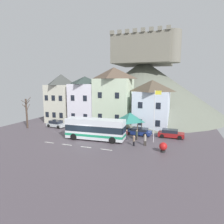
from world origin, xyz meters
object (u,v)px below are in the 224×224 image
object	(u,v)px
pedestrian_02	(134,140)
flagpole	(155,113)
bus_shelter	(130,117)
townhouse_02	(114,97)
pedestrian_00	(127,134)
bare_tree_00	(27,113)
townhouse_03	(152,105)
pedestrian_03	(145,140)
townhouse_01	(85,100)
townhouse_00	(62,98)
transit_bus	(95,129)
hilltop_castle	(144,86)
parked_car_00	(171,134)
public_bench	(125,130)
parked_car_03	(139,131)
parked_car_01	(56,124)
pedestrian_01	(137,135)
harbour_buoy	(163,147)
parked_car_02	(77,126)

from	to	relation	value
pedestrian_02	flagpole	distance (m)	4.98
bus_shelter	townhouse_02	bearing A→B (deg)	128.22
pedestrian_00	bare_tree_00	xyz separation A→B (m)	(-20.10, 0.90, 2.16)
townhouse_03	pedestrian_03	distance (m)	11.08
townhouse_01	townhouse_03	size ratio (longest dim) A/B	1.09
townhouse_00	transit_bus	size ratio (longest dim) A/B	1.13
hilltop_castle	parked_car_00	size ratio (longest dim) A/B	10.56
transit_bus	public_bench	world-z (taller)	transit_bus
bus_shelter	parked_car_00	world-z (taller)	bus_shelter
townhouse_03	hilltop_castle	xyz separation A→B (m)	(-4.76, 16.79, 3.21)
townhouse_02	townhouse_03	world-z (taller)	townhouse_02
townhouse_01	parked_car_03	xyz separation A→B (m)	(12.60, -5.18, -4.38)
bus_shelter	flagpole	xyz separation A→B (m)	(4.28, -2.33, 1.28)
hilltop_castle	parked_car_03	distance (m)	23.46
townhouse_00	public_bench	distance (m)	17.25
townhouse_01	bus_shelter	xyz separation A→B (m)	(11.31, -6.15, -1.86)
townhouse_00	townhouse_03	bearing A→B (deg)	-0.68
flagpole	transit_bus	bearing A→B (deg)	-169.36
townhouse_02	parked_car_01	bearing A→B (deg)	-152.72
townhouse_01	bare_tree_00	world-z (taller)	townhouse_01
parked_car_01	pedestrian_02	distance (m)	18.13
pedestrian_01	public_bench	distance (m)	4.81
pedestrian_02	harbour_buoy	bearing A→B (deg)	-15.65
townhouse_02	flagpole	distance (m)	12.88
townhouse_02	pedestrian_03	xyz separation A→B (m)	(8.36, -10.62, -4.98)
parked_car_01	harbour_buoy	distance (m)	22.33
flagpole	bare_tree_00	size ratio (longest dim) A/B	1.27
townhouse_02	parked_car_02	size ratio (longest dim) A/B	2.77
pedestrian_00	transit_bus	bearing A→B (deg)	-158.88
hilltop_castle	parked_car_03	size ratio (longest dim) A/B	9.57
parked_car_01	pedestrian_00	xyz separation A→B (m)	(15.29, -3.42, 0.19)
pedestrian_01	harbour_buoy	distance (m)	5.90
townhouse_01	pedestrian_03	xyz separation A→B (m)	(14.60, -10.34, -4.13)
transit_bus	harbour_buoy	size ratio (longest dim) A/B	7.33
townhouse_01	townhouse_03	bearing A→B (deg)	0.29
townhouse_00	transit_bus	world-z (taller)	townhouse_00
townhouse_01	transit_bus	world-z (taller)	townhouse_01
public_bench	flagpole	xyz separation A→B (m)	(5.67, -4.07, 3.93)
hilltop_castle	flagpole	distance (m)	26.38
pedestrian_01	flagpole	size ratio (longest dim) A/B	0.20
hilltop_castle	pedestrian_00	size ratio (longest dim) A/B	27.07
pedestrian_01	harbour_buoy	bearing A→B (deg)	-43.14
townhouse_00	townhouse_02	world-z (taller)	townhouse_02
parked_car_01	flagpole	distance (m)	20.15
flagpole	harbour_buoy	size ratio (longest dim) A/B	6.05
pedestrian_01	bare_tree_00	world-z (taller)	bare_tree_00
parked_car_01	pedestrian_01	world-z (taller)	pedestrian_01
pedestrian_00	flagpole	size ratio (longest dim) A/B	0.20
pedestrian_02	bare_tree_00	size ratio (longest dim) A/B	0.24
parked_car_02	pedestrian_02	size ratio (longest dim) A/B	2.86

